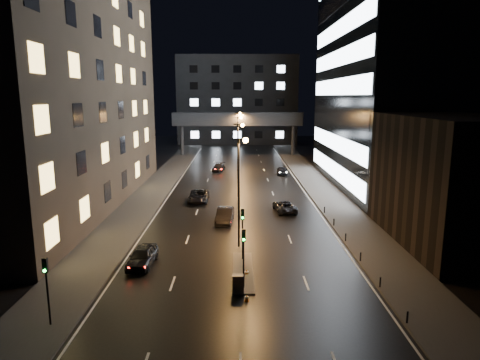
{
  "coord_description": "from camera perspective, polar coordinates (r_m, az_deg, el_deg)",
  "views": [
    {
      "loc": [
        -0.18,
        -29.82,
        13.76
      ],
      "look_at": [
        0.2,
        19.7,
        4.0
      ],
      "focal_mm": 32.0,
      "sensor_mm": 36.0,
      "label": 1
    }
  ],
  "objects": [
    {
      "name": "streetlight_far",
      "position": [
        98.09,
        -0.24,
        6.9
      ],
      "size": [
        1.45,
        0.5,
        10.15
      ],
      "color": "black",
      "rests_on": "ground"
    },
    {
      "name": "streetlight_near",
      "position": [
        38.51,
        0.07,
        0.28
      ],
      "size": [
        1.45,
        0.5,
        10.15
      ],
      "color": "black",
      "rests_on": "ground"
    },
    {
      "name": "building_far",
      "position": [
        127.82,
        -0.37,
        10.58
      ],
      "size": [
        34.0,
        14.0,
        25.0
      ],
      "primitive_type": "cube",
      "color": "#333335",
      "rests_on": "ground"
    },
    {
      "name": "building_right_glass",
      "position": [
        71.01,
        21.36,
        17.49
      ],
      "size": [
        20.0,
        36.0,
        45.0
      ],
      "primitive_type": "cube",
      "color": "black",
      "rests_on": "ground"
    },
    {
      "name": "median_island",
      "position": [
        34.64,
        0.4,
        -12.12
      ],
      "size": [
        1.6,
        8.0,
        0.15
      ],
      "primitive_type": "cube",
      "color": "#383533",
      "rests_on": "ground"
    },
    {
      "name": "ground",
      "position": [
        71.16,
        -0.29,
        -0.0
      ],
      "size": [
        160.0,
        160.0,
        0.0
      ],
      "primitive_type": "plane",
      "color": "black",
      "rests_on": "ground"
    },
    {
      "name": "streetlight_mid_a",
      "position": [
        58.27,
        -0.1,
        3.99
      ],
      "size": [
        1.45,
        0.5,
        10.15
      ],
      "color": "black",
      "rests_on": "ground"
    },
    {
      "name": "bollard_row",
      "position": [
        40.05,
        14.78,
        -8.65
      ],
      "size": [
        0.12,
        25.12,
        0.9
      ],
      "color": "black",
      "rests_on": "ground"
    },
    {
      "name": "streetlight_mid_b",
      "position": [
        78.16,
        -0.19,
        5.82
      ],
      "size": [
        1.45,
        0.5,
        10.15
      ],
      "color": "black",
      "rests_on": "ground"
    },
    {
      "name": "cone_a",
      "position": [
        30.19,
        0.88,
        -15.42
      ],
      "size": [
        0.39,
        0.39,
        0.51
      ],
      "primitive_type": "cone",
      "rotation": [
        0.0,
        0.0,
        -0.23
      ],
      "color": "orange",
      "rests_on": "ground"
    },
    {
      "name": "skybridge",
      "position": [
        99.96,
        -0.34,
        8.04
      ],
      "size": [
        30.0,
        3.0,
        10.0
      ],
      "color": "#333335",
      "rests_on": "ground"
    },
    {
      "name": "car_toward_b",
      "position": [
        76.72,
        5.62,
        1.27
      ],
      "size": [
        2.28,
        4.74,
        1.33
      ],
      "primitive_type": "imported",
      "rotation": [
        0.0,
        0.0,
        3.05
      ],
      "color": "black",
      "rests_on": "ground"
    },
    {
      "name": "car_away_b",
      "position": [
        47.32,
        -2.03,
        -4.74
      ],
      "size": [
        2.09,
        5.03,
        1.62
      ],
      "primitive_type": "imported",
      "rotation": [
        0.0,
        0.0,
        -0.08
      ],
      "color": "black",
      "rests_on": "ground"
    },
    {
      "name": "traffic_signal_far",
      "position": [
        30.73,
        0.49,
        -9.17
      ],
      "size": [
        0.28,
        0.34,
        4.4
      ],
      "color": "black",
      "rests_on": "median_island"
    },
    {
      "name": "building_left",
      "position": [
        58.6,
        -23.85,
        16.35
      ],
      "size": [
        15.0,
        48.0,
        40.0
      ],
      "primitive_type": "cube",
      "color": "#2D2319",
      "rests_on": "ground"
    },
    {
      "name": "cone_b",
      "position": [
        34.07,
        0.89,
        -12.22
      ],
      "size": [
        0.52,
        0.52,
        0.49
      ],
      "primitive_type": "cone",
      "rotation": [
        0.0,
        0.0,
        -0.35
      ],
      "color": "orange",
      "rests_on": "ground"
    },
    {
      "name": "building_right_low",
      "position": [
        44.43,
        26.58,
        -0.1
      ],
      "size": [
        10.0,
        18.0,
        12.0
      ],
      "primitive_type": "cube",
      "color": "black",
      "rests_on": "ground"
    },
    {
      "name": "traffic_signal_corner",
      "position": [
        28.5,
        -24.39,
        -12.21
      ],
      "size": [
        0.28,
        0.34,
        4.4
      ],
      "color": "black",
      "rests_on": "ground"
    },
    {
      "name": "car_toward_a",
      "position": [
        51.96,
        5.96,
        -3.5
      ],
      "size": [
        2.85,
        5.1,
        1.35
      ],
      "primitive_type": "imported",
      "rotation": [
        0.0,
        0.0,
        3.27
      ],
      "color": "black",
      "rests_on": "ground"
    },
    {
      "name": "car_away_a",
      "position": [
        36.59,
        -12.88,
        -9.89
      ],
      "size": [
        2.19,
        4.79,
        1.59
      ],
      "primitive_type": "imported",
      "rotation": [
        0.0,
        0.0,
        -0.07
      ],
      "color": "black",
      "rests_on": "ground"
    },
    {
      "name": "utility_cabinet",
      "position": [
        30.97,
        -0.26,
        -13.62
      ],
      "size": [
        0.81,
        0.54,
        1.27
      ],
      "primitive_type": "cube",
      "rotation": [
        0.0,
        0.0,
        -0.02
      ],
      "color": "#4B4B4D",
      "rests_on": "median_island"
    },
    {
      "name": "car_away_d",
      "position": [
        79.57,
        -2.85,
        1.69
      ],
      "size": [
        2.57,
        5.05,
        1.4
      ],
      "primitive_type": "imported",
      "rotation": [
        0.0,
        0.0,
        -0.13
      ],
      "color": "black",
      "rests_on": "ground"
    },
    {
      "name": "traffic_signal_near",
      "position": [
        35.93,
        0.35,
        -6.12
      ],
      "size": [
        0.28,
        0.34,
        4.4
      ],
      "color": "black",
      "rests_on": "median_island"
    },
    {
      "name": "sidewalk_right",
      "position": [
        67.45,
        10.4,
        -0.74
      ],
      "size": [
        5.0,
        110.0,
        0.15
      ],
      "primitive_type": "cube",
      "color": "#383533",
      "rests_on": "ground"
    },
    {
      "name": "car_away_c",
      "position": [
        56.69,
        -5.55,
        -2.15
      ],
      "size": [
        2.56,
        5.53,
        1.54
      ],
      "primitive_type": "imported",
      "rotation": [
        0.0,
        0.0,
        -0.0
      ],
      "color": "black",
      "rests_on": "ground"
    },
    {
      "name": "sidewalk_left",
      "position": [
        67.38,
        -10.97,
        -0.78
      ],
      "size": [
        5.0,
        110.0,
        0.15
      ],
      "primitive_type": "cube",
      "color": "#383533",
      "rests_on": "ground"
    }
  ]
}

